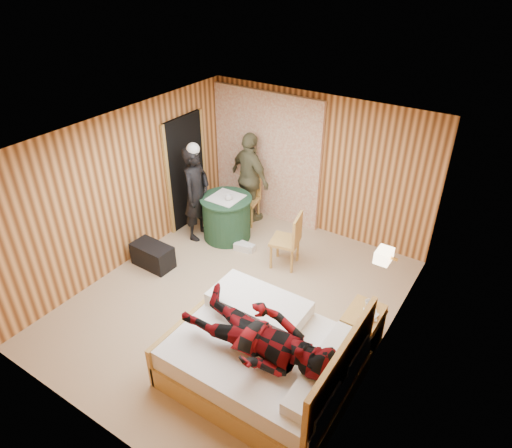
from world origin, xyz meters
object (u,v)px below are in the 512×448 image
Objects in this scene: duffel_bag at (153,255)px; woman_standing at (196,194)px; chair_far at (248,194)px; nightstand at (362,329)px; wall_lamp at (384,256)px; bed at (266,358)px; chair_near at (290,237)px; man_at_table at (250,178)px; round_table at (227,217)px; man_on_bed at (258,329)px.

woman_standing is (0.05, 1.12, 0.66)m from duffel_bag.
nightstand is at bearing -42.70° from chair_far.
nightstand reaches higher than duffel_bag.
wall_lamp is 1.88m from bed.
man_at_table is at bearing -136.07° from chair_near.
bed is 3.22m from round_table.
chair_near is at bearing 156.27° from wall_lamp.
wall_lamp is 0.43× the size of nightstand.
bed is 2.27× the size of chair_far.
nightstand is at bearing -98.68° from wall_lamp.
round_table is at bearing 163.71° from wall_lamp.
wall_lamp reaches higher than duffel_bag.
nightstand is 0.34× the size of man_on_bed.
chair_near is at bearing 111.18° from man_on_bed.
wall_lamp is 0.15× the size of man_at_table.
chair_near is 2.26m from duffel_bag.
bed is (-0.80, -1.40, -0.97)m from wall_lamp.
woman_standing is at bearing 164.93° from nightstand.
nightstand is 1.96m from chair_near.
man_on_bed is at bearing -82.63° from bed.
chair_far is at bearing 78.57° from duffel_bag.
man_on_bed reaches higher than bed.
chair_near is (1.37, -0.15, 0.15)m from round_table.
man_at_table reaches higher than bed.
woman_standing is at bearing -125.03° from chair_far.
chair_far is (-3.03, 1.89, 0.24)m from nightstand.
man_at_table is at bearing -31.79° from woman_standing.
man_on_bed reaches higher than man_at_table.
man_at_table reaches higher than chair_far.
bed is at bearing -45.41° from round_table.
wall_lamp reaches higher than round_table.
chair_far reaches higher than round_table.
woman_standing is (-3.46, 0.93, 0.55)m from nightstand.
woman_standing reaches higher than nightstand.
woman_standing is 1.10m from man_at_table.
man_on_bed reaches higher than chair_near.
man_on_bed is (0.03, -0.23, 0.67)m from bed.
chair_near is 0.55× the size of man_at_table.
round_table is 0.72m from chair_far.
woman_standing reaches higher than round_table.
chair_far is 0.54× the size of man_at_table.
man_at_table is at bearing 60.67° from chair_far.
chair_near is at bearing 112.54° from bed.
woman_standing is (-0.43, -0.96, 0.31)m from chair_far.
nightstand is at bearing -112.87° from woman_standing.
duffel_bag is at bearing 157.44° from man_on_bed.
chair_near is (-1.65, 1.03, 0.26)m from nightstand.
nightstand is at bearing 61.49° from man_on_bed.
nightstand is 3.63m from man_at_table.
man_on_bed is (2.29, -2.52, 0.60)m from round_table.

